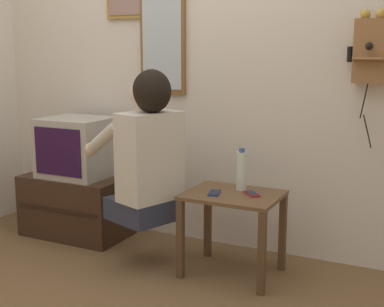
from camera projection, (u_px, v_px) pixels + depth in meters
ground_plane at (129, 292)px, 3.01m from camera, size 14.00×14.00×0.00m
wall_back at (204, 60)px, 3.62m from camera, size 6.80×0.05×2.55m
side_table at (233, 210)px, 3.19m from camera, size 0.56×0.44×0.51m
person at (147, 149)px, 3.24m from camera, size 0.64×0.54×0.94m
tv_stand at (77, 205)px, 3.91m from camera, size 0.76×0.44×0.44m
television at (77, 147)px, 3.83m from camera, size 0.48×0.42×0.42m
wall_phone_antique at (371, 50)px, 3.06m from camera, size 0.23×0.19×0.79m
wall_mirror at (163, 45)px, 3.69m from camera, size 0.35×0.04×0.68m
cell_phone_held at (214, 193)px, 3.16m from camera, size 0.09×0.13×0.01m
cell_phone_spare at (252, 194)px, 3.14m from camera, size 0.13×0.13×0.01m
water_bottle at (242, 171)px, 3.22m from camera, size 0.06×0.06×0.26m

